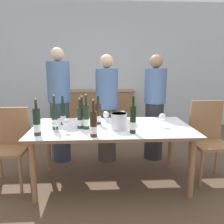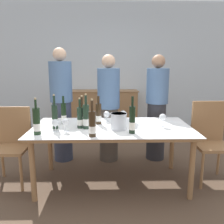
{
  "view_description": "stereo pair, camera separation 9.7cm",
  "coord_description": "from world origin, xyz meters",
  "views": [
    {
      "loc": [
        -0.16,
        -2.75,
        1.47
      ],
      "look_at": [
        0.0,
        0.0,
        0.9
      ],
      "focal_mm": 38.0,
      "sensor_mm": 36.0,
      "label": 1
    },
    {
      "loc": [
        -0.06,
        -2.75,
        1.47
      ],
      "look_at": [
        0.0,
        0.0,
        0.9
      ],
      "focal_mm": 38.0,
      "sensor_mm": 36.0,
      "label": 2
    }
  ],
  "objects": [
    {
      "name": "ground_plane",
      "position": [
        0.0,
        0.0,
        0.0
      ],
      "size": [
        12.0,
        12.0,
        0.0
      ],
      "primitive_type": "plane",
      "color": "brown"
    },
    {
      "name": "back_wall",
      "position": [
        0.0,
        2.76,
        1.4
      ],
      "size": [
        8.0,
        0.1,
        2.8
      ],
      "color": "silver",
      "rests_on": "ground_plane"
    },
    {
      "name": "sideboard_cabinet",
      "position": [
        -0.18,
        2.47,
        0.44
      ],
      "size": [
        1.63,
        0.46,
        0.89
      ],
      "color": "#996B42",
      "rests_on": "ground_plane"
    },
    {
      "name": "dining_table",
      "position": [
        0.0,
        0.0,
        0.66
      ],
      "size": [
        1.9,
        0.98,
        0.72
      ],
      "color": "#996B42",
      "rests_on": "ground_plane"
    },
    {
      "name": "ice_bucket",
      "position": [
        0.07,
        -0.12,
        0.82
      ],
      "size": [
        0.19,
        0.19,
        0.19
      ],
      "color": "silver",
      "rests_on": "dining_table"
    },
    {
      "name": "wine_bottle_0",
      "position": [
        -0.21,
        -0.38,
        0.85
      ],
      "size": [
        0.08,
        0.08,
        0.39
      ],
      "color": "#332314",
      "rests_on": "dining_table"
    },
    {
      "name": "wine_bottle_1",
      "position": [
        -0.3,
        -0.08,
        0.86
      ],
      "size": [
        0.07,
        0.07,
        0.41
      ],
      "color": "#1E3323",
      "rests_on": "dining_table"
    },
    {
      "name": "wine_bottle_2",
      "position": [
        -0.36,
        0.07,
        0.85
      ],
      "size": [
        0.06,
        0.06,
        0.37
      ],
      "color": "#332314",
      "rests_on": "dining_table"
    },
    {
      "name": "wine_bottle_3",
      "position": [
        -0.16,
        0.14,
        0.85
      ],
      "size": [
        0.07,
        0.07,
        0.35
      ],
      "color": "#332314",
      "rests_on": "dining_table"
    },
    {
      "name": "wine_bottle_4",
      "position": [
        -0.38,
        -0.05,
        0.84
      ],
      "size": [
        0.07,
        0.07,
        0.36
      ],
      "color": "#1E3323",
      "rests_on": "dining_table"
    },
    {
      "name": "wine_bottle_5",
      "position": [
        0.21,
        -0.28,
        0.87
      ],
      "size": [
        0.07,
        0.07,
        0.4
      ],
      "color": "black",
      "rests_on": "dining_table"
    },
    {
      "name": "wine_bottle_6",
      "position": [
        -0.81,
        -0.3,
        0.86
      ],
      "size": [
        0.08,
        0.08,
        0.39
      ],
      "color": "black",
      "rests_on": "dining_table"
    },
    {
      "name": "wine_bottle_7",
      "position": [
        -0.6,
        0.15,
        0.85
      ],
      "size": [
        0.06,
        0.06,
        0.35
      ],
      "color": "black",
      "rests_on": "dining_table"
    },
    {
      "name": "wine_bottle_8",
      "position": [
        -0.66,
        -0.07,
        0.86
      ],
      "size": [
        0.07,
        0.07,
        0.4
      ],
      "color": "#1E3323",
      "rests_on": "dining_table"
    },
    {
      "name": "wine_glass_0",
      "position": [
        -0.06,
        0.25,
        0.82
      ],
      "size": [
        0.08,
        0.08,
        0.14
      ],
      "color": "white",
      "rests_on": "dining_table"
    },
    {
      "name": "wine_glass_1",
      "position": [
        -0.52,
        -0.2,
        0.83
      ],
      "size": [
        0.08,
        0.08,
        0.15
      ],
      "color": "white",
      "rests_on": "dining_table"
    },
    {
      "name": "wine_glass_2",
      "position": [
        0.14,
        0.17,
        0.84
      ],
      "size": [
        0.09,
        0.09,
        0.16
      ],
      "color": "white",
      "rests_on": "dining_table"
    },
    {
      "name": "wine_glass_3",
      "position": [
        -0.64,
        -0.19,
        0.82
      ],
      "size": [
        0.08,
        0.08,
        0.14
      ],
      "color": "white",
      "rests_on": "dining_table"
    },
    {
      "name": "wine_glass_4",
      "position": [
        0.6,
        -0.02,
        0.84
      ],
      "size": [
        0.08,
        0.08,
        0.16
      ],
      "color": "white",
      "rests_on": "dining_table"
    },
    {
      "name": "chair_right_end",
      "position": [
        1.24,
        0.09,
        0.57
      ],
      "size": [
        0.42,
        0.42,
        1.0
      ],
      "color": "#996B42",
      "rests_on": "ground_plane"
    },
    {
      "name": "chair_left_end",
      "position": [
        -1.24,
        0.09,
        0.54
      ],
      "size": [
        0.42,
        0.42,
        0.94
      ],
      "color": "#996B42",
      "rests_on": "ground_plane"
    },
    {
      "name": "person_host",
      "position": [
        -0.74,
        0.75,
        0.85
      ],
      "size": [
        0.33,
        0.33,
        1.7
      ],
      "color": "#383F56",
      "rests_on": "ground_plane"
    },
    {
      "name": "person_guest_left",
      "position": [
        -0.03,
        0.73,
        0.8
      ],
      "size": [
        0.33,
        0.33,
        1.6
      ],
      "color": "#51473D",
      "rests_on": "ground_plane"
    },
    {
      "name": "person_guest_right",
      "position": [
        0.7,
        0.76,
        0.8
      ],
      "size": [
        0.33,
        0.33,
        1.6
      ],
      "color": "#2D2D33",
      "rests_on": "ground_plane"
    }
  ]
}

